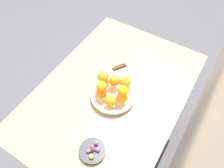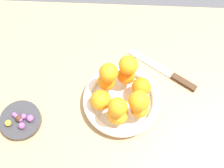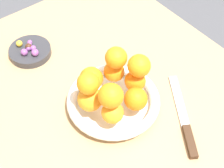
{
  "view_description": "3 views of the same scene",
  "coord_description": "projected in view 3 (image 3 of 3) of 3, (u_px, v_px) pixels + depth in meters",
  "views": [
    {
      "loc": [
        0.59,
        0.36,
        1.76
      ],
      "look_at": [
        0.03,
        0.02,
        0.85
      ],
      "focal_mm": 35.0,
      "sensor_mm": 36.0,
      "label": 1
    },
    {
      "loc": [
        0.05,
        0.36,
        1.58
      ],
      "look_at": [
        0.06,
        0.01,
        0.84
      ],
      "focal_mm": 45.0,
      "sensor_mm": 36.0,
      "label": 2
    },
    {
      "loc": [
        -0.4,
        0.36,
        1.48
      ],
      "look_at": [
        0.02,
        0.04,
        0.85
      ],
      "focal_mm": 55.0,
      "sensor_mm": 36.0,
      "label": 3
    }
  ],
  "objects": [
    {
      "name": "candy_dish",
      "position": [
        30.0,
        51.0,
        1.04
      ],
      "size": [
        0.13,
        0.13,
        0.02
      ],
      "primitive_type": "cylinder",
      "color": "#333338",
      "rests_on": "dining_table"
    },
    {
      "name": "candy_ball_0",
      "position": [
        35.0,
        53.0,
        1.0
      ],
      "size": [
        0.02,
        0.02,
        0.02
      ],
      "primitive_type": "sphere",
      "color": "#8C4C99",
      "rests_on": "candy_dish"
    },
    {
      "name": "dining_table",
      "position": [
        127.0,
        127.0,
        0.98
      ],
      "size": [
        1.1,
        0.76,
        0.74
      ],
      "color": "tan",
      "rests_on": "ground_plane"
    },
    {
      "name": "candy_ball_4",
      "position": [
        29.0,
        47.0,
        1.02
      ],
      "size": [
        0.02,
        0.02,
        0.02
      ],
      "primitive_type": "sphere",
      "color": "#472819",
      "rests_on": "candy_dish"
    },
    {
      "name": "orange_1",
      "position": [
        113.0,
        113.0,
        0.82
      ],
      "size": [
        0.05,
        0.05,
        0.05
      ],
      "primitive_type": "sphere",
      "color": "orange",
      "rests_on": "fruit_bowl"
    },
    {
      "name": "orange_2",
      "position": [
        135.0,
        100.0,
        0.84
      ],
      "size": [
        0.06,
        0.06,
        0.06
      ],
      "primitive_type": "sphere",
      "color": "orange",
      "rests_on": "fruit_bowl"
    },
    {
      "name": "knife",
      "position": [
        184.0,
        121.0,
        0.88
      ],
      "size": [
        0.23,
        0.16,
        0.01
      ],
      "color": "#3F2819",
      "rests_on": "dining_table"
    },
    {
      "name": "fruit_bowl",
      "position": [
        113.0,
        101.0,
        0.9
      ],
      "size": [
        0.24,
        0.24,
        0.04
      ],
      "color": "white",
      "rests_on": "dining_table"
    },
    {
      "name": "candy_ball_5",
      "position": [
        19.0,
        44.0,
        1.03
      ],
      "size": [
        0.02,
        0.02,
        0.02
      ],
      "primitive_type": "sphere",
      "color": "gold",
      "rests_on": "candy_dish"
    },
    {
      "name": "candy_ball_7",
      "position": [
        30.0,
        42.0,
        1.04
      ],
      "size": [
        0.01,
        0.01,
        0.01
      ],
      "primitive_type": "sphere",
      "color": "#8C4C99",
      "rests_on": "candy_dish"
    },
    {
      "name": "orange_5",
      "position": [
        91.0,
        79.0,
        0.89
      ],
      "size": [
        0.06,
        0.06,
        0.06
      ],
      "primitive_type": "sphere",
      "color": "orange",
      "rests_on": "fruit_bowl"
    },
    {
      "name": "orange_8",
      "position": [
        116.0,
        58.0,
        0.86
      ],
      "size": [
        0.06,
        0.06,
        0.06
      ],
      "primitive_type": "sphere",
      "color": "orange",
      "rests_on": "orange_4"
    },
    {
      "name": "candy_ball_3",
      "position": [
        33.0,
        48.0,
        1.02
      ],
      "size": [
        0.02,
        0.02,
        0.02
      ],
      "primitive_type": "sphere",
      "color": "#8C4C99",
      "rests_on": "candy_dish"
    },
    {
      "name": "candy_ball_1",
      "position": [
        29.0,
        45.0,
        1.03
      ],
      "size": [
        0.02,
        0.02,
        0.02
      ],
      "primitive_type": "sphere",
      "color": "#8C4C99",
      "rests_on": "candy_dish"
    },
    {
      "name": "candy_ball_2",
      "position": [
        24.0,
        52.0,
        1.0
      ],
      "size": [
        0.02,
        0.02,
        0.02
      ],
      "primitive_type": "sphere",
      "color": "#8C4C99",
      "rests_on": "candy_dish"
    },
    {
      "name": "orange_0",
      "position": [
        90.0,
        99.0,
        0.84
      ],
      "size": [
        0.06,
        0.06,
        0.06
      ],
      "primitive_type": "sphere",
      "color": "orange",
      "rests_on": "fruit_bowl"
    },
    {
      "name": "candy_ball_6",
      "position": [
        29.0,
        48.0,
        1.02
      ],
      "size": [
        0.02,
        0.02,
        0.02
      ],
      "primitive_type": "sphere",
      "color": "#8C4C99",
      "rests_on": "candy_dish"
    },
    {
      "name": "orange_3",
      "position": [
        135.0,
        81.0,
        0.89
      ],
      "size": [
        0.06,
        0.06,
        0.06
      ],
      "primitive_type": "sphere",
      "color": "orange",
      "rests_on": "fruit_bowl"
    },
    {
      "name": "orange_6",
      "position": [
        88.0,
        83.0,
        0.8
      ],
      "size": [
        0.05,
        0.05,
        0.05
      ],
      "primitive_type": "sphere",
      "color": "orange",
      "rests_on": "orange_0"
    },
    {
      "name": "orange_9",
      "position": [
        111.0,
        96.0,
        0.78
      ],
      "size": [
        0.06,
        0.06,
        0.06
      ],
      "primitive_type": "sphere",
      "color": "orange",
      "rests_on": "orange_1"
    },
    {
      "name": "orange_7",
      "position": [
        139.0,
        66.0,
        0.84
      ],
      "size": [
        0.06,
        0.06,
        0.06
      ],
      "primitive_type": "sphere",
      "color": "orange",
      "rests_on": "orange_3"
    },
    {
      "name": "orange_4",
      "position": [
        114.0,
        71.0,
        0.91
      ],
      "size": [
        0.06,
        0.06,
        0.06
      ],
      "primitive_type": "sphere",
      "color": "orange",
      "rests_on": "fruit_bowl"
    }
  ]
}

